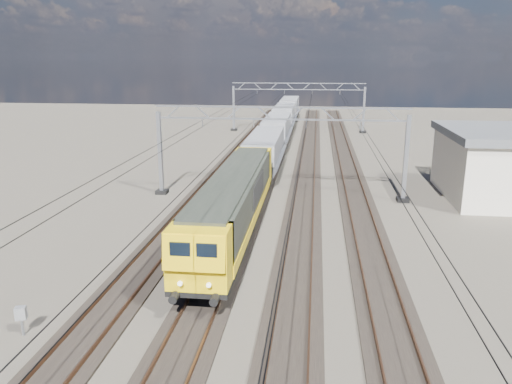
# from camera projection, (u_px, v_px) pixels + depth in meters

# --- Properties ---
(ground) EXTENTS (160.00, 160.00, 0.00)m
(ground) POSITION_uv_depth(u_px,v_px,m) (275.00, 213.00, 35.48)
(ground) COLOR #2A251F
(ground) RESTS_ON ground
(track_outer_west) EXTENTS (2.60, 140.00, 0.30)m
(track_outer_west) POSITION_uv_depth(u_px,v_px,m) (192.00, 209.00, 36.16)
(track_outer_west) COLOR black
(track_outer_west) RESTS_ON ground
(track_loco) EXTENTS (2.60, 140.00, 0.30)m
(track_loco) POSITION_uv_depth(u_px,v_px,m) (247.00, 211.00, 35.70)
(track_loco) COLOR black
(track_loco) RESTS_ON ground
(track_inner_east) EXTENTS (2.60, 140.00, 0.30)m
(track_inner_east) POSITION_uv_depth(u_px,v_px,m) (303.00, 213.00, 35.23)
(track_inner_east) COLOR black
(track_inner_east) RESTS_ON ground
(track_outer_east) EXTENTS (2.60, 140.00, 0.30)m
(track_outer_east) POSITION_uv_depth(u_px,v_px,m) (360.00, 215.00, 34.77)
(track_outer_east) COLOR black
(track_outer_east) RESTS_ON ground
(catenary_gantry_mid) EXTENTS (19.90, 0.90, 7.11)m
(catenary_gantry_mid) POSITION_uv_depth(u_px,v_px,m) (280.00, 149.00, 38.29)
(catenary_gantry_mid) COLOR #999DA6
(catenary_gantry_mid) RESTS_ON ground
(catenary_gantry_far) EXTENTS (19.90, 0.90, 7.11)m
(catenary_gantry_far) POSITION_uv_depth(u_px,v_px,m) (298.00, 105.00, 72.79)
(catenary_gantry_far) COLOR #999DA6
(catenary_gantry_far) RESTS_ON ground
(overhead_wires) EXTENTS (12.03, 140.00, 0.53)m
(overhead_wires) POSITION_uv_depth(u_px,v_px,m) (283.00, 118.00, 41.64)
(overhead_wires) COLOR black
(overhead_wires) RESTS_ON ground
(locomotive) EXTENTS (2.76, 21.10, 3.62)m
(locomotive) POSITION_uv_depth(u_px,v_px,m) (234.00, 201.00, 29.93)
(locomotive) COLOR black
(locomotive) RESTS_ON ground
(hopper_wagon_lead) EXTENTS (3.38, 13.00, 3.25)m
(hopper_wagon_lead) POSITION_uv_depth(u_px,v_px,m) (265.00, 150.00, 46.91)
(hopper_wagon_lead) COLOR black
(hopper_wagon_lead) RESTS_ON ground
(hopper_wagon_mid) EXTENTS (3.38, 13.00, 3.25)m
(hopper_wagon_mid) POSITION_uv_depth(u_px,v_px,m) (277.00, 129.00, 60.52)
(hopper_wagon_mid) COLOR black
(hopper_wagon_mid) RESTS_ON ground
(hopper_wagon_third) EXTENTS (3.38, 13.00, 3.25)m
(hopper_wagon_third) POSITION_uv_depth(u_px,v_px,m) (284.00, 116.00, 74.12)
(hopper_wagon_third) COLOR black
(hopper_wagon_third) RESTS_ON ground
(hopper_wagon_fourth) EXTENTS (3.38, 13.00, 3.25)m
(hopper_wagon_fourth) POSITION_uv_depth(u_px,v_px,m) (290.00, 107.00, 87.73)
(hopper_wagon_fourth) COLOR black
(hopper_wagon_fourth) RESTS_ON ground
(trackside_cabinet) EXTENTS (0.48, 0.41, 1.23)m
(trackside_cabinet) POSITION_uv_depth(u_px,v_px,m) (21.00, 314.00, 19.60)
(trackside_cabinet) COLOR #999DA6
(trackside_cabinet) RESTS_ON ground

